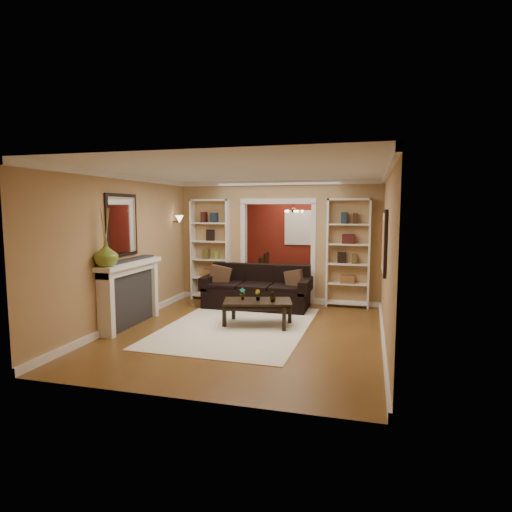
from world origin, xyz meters
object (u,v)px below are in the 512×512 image
(sofa, at_px, (257,287))
(bookshelf_right, at_px, (348,253))
(bookshelf_left, at_px, (211,250))
(fireplace, at_px, (131,294))
(coffee_table, at_px, (258,313))
(dining_table, at_px, (293,278))

(sofa, relative_size, bookshelf_right, 0.99)
(bookshelf_left, relative_size, fireplace, 1.35)
(coffee_table, distance_m, dining_table, 3.74)
(coffee_table, relative_size, bookshelf_right, 0.52)
(sofa, height_order, coffee_table, sofa)
(fireplace, relative_size, dining_table, 1.09)
(fireplace, bearing_deg, bookshelf_right, 34.80)
(bookshelf_right, bearing_deg, sofa, -162.60)
(bookshelf_left, height_order, bookshelf_right, same)
(sofa, bearing_deg, bookshelf_right, 17.40)
(sofa, distance_m, fireplace, 2.65)
(bookshelf_left, bearing_deg, coffee_table, -49.73)
(dining_table, bearing_deg, bookshelf_right, -140.60)
(sofa, distance_m, bookshelf_left, 1.55)
(fireplace, xyz_separation_m, dining_table, (2.15, 4.35, -0.30))
(bookshelf_right, distance_m, fireplace, 4.47)
(coffee_table, distance_m, bookshelf_left, 2.68)
(bookshelf_left, height_order, dining_table, bookshelf_left)
(coffee_table, bearing_deg, bookshelf_left, 115.84)
(fireplace, bearing_deg, sofa, 47.45)
(bookshelf_left, bearing_deg, sofa, -24.90)
(coffee_table, bearing_deg, fireplace, -178.73)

